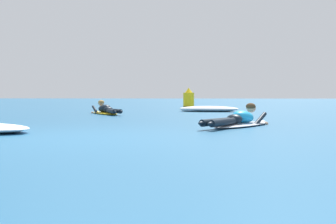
{
  "coord_description": "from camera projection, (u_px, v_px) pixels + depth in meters",
  "views": [
    {
      "loc": [
        1.9,
        -5.84,
        0.67
      ],
      "look_at": [
        1.13,
        5.07,
        0.19
      ],
      "focal_mm": 41.69,
      "sensor_mm": 36.0,
      "label": 1
    }
  ],
  "objects": [
    {
      "name": "ground_plane",
      "position": [
        149.0,
        111.0,
        15.94
      ],
      "size": [
        120.0,
        120.0,
        0.0
      ],
      "primitive_type": "plane",
      "color": "#235B84"
    },
    {
      "name": "surfer_near",
      "position": [
        239.0,
        120.0,
        8.26
      ],
      "size": [
        1.81,
        2.38,
        0.54
      ],
      "color": "silver",
      "rests_on": "ground"
    },
    {
      "name": "surfer_far",
      "position": [
        106.0,
        110.0,
        13.57
      ],
      "size": [
        1.63,
        2.32,
        0.55
      ],
      "color": "yellow",
      "rests_on": "ground"
    },
    {
      "name": "whitewater_front",
      "position": [
        209.0,
        109.0,
        15.74
      ],
      "size": [
        2.52,
        1.43,
        0.23
      ],
      "color": "white",
      "rests_on": "ground"
    },
    {
      "name": "channel_marker_buoy",
      "position": [
        189.0,
        101.0,
        18.77
      ],
      "size": [
        0.55,
        0.55,
        1.02
      ],
      "color": "yellow",
      "rests_on": "ground"
    }
  ]
}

